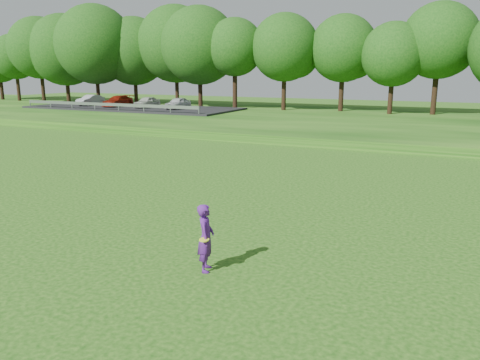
% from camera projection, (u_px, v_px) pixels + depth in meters
% --- Properties ---
extents(ground, '(140.00, 140.00, 0.00)m').
position_uv_depth(ground, '(79.00, 245.00, 12.99)').
color(ground, '#10400C').
rests_on(ground, ground).
extents(berm, '(130.00, 30.00, 0.60)m').
position_uv_depth(berm, '(350.00, 120.00, 42.81)').
color(berm, '#10400C').
rests_on(berm, ground).
extents(walking_path, '(130.00, 1.60, 0.04)m').
position_uv_depth(walking_path, '(303.00, 144.00, 30.56)').
color(walking_path, gray).
rests_on(walking_path, ground).
extents(treeline, '(104.00, 7.00, 15.00)m').
position_uv_depth(treeline, '(364.00, 34.00, 44.54)').
color(treeline, '#11400E').
rests_on(treeline, berm).
extents(parking_lot, '(24.00, 9.00, 1.38)m').
position_uv_depth(parking_lot, '(131.00, 105.00, 51.64)').
color(parking_lot, black).
rests_on(parking_lot, berm).
extents(woman, '(0.60, 0.71, 1.66)m').
position_uv_depth(woman, '(206.00, 238.00, 11.15)').
color(woman, '#551C80').
rests_on(woman, ground).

